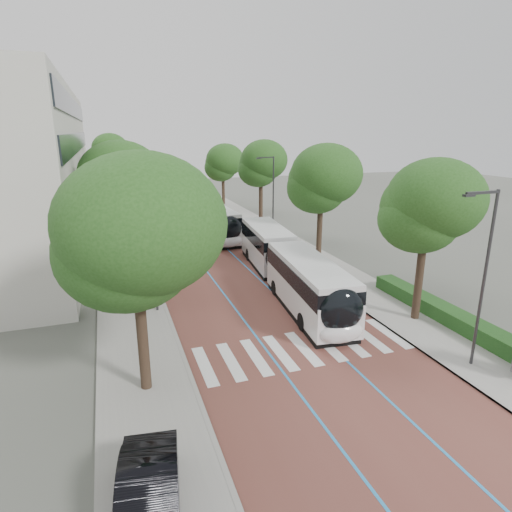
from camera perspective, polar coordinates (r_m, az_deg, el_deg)
The scene contains 19 objects.
ground at distance 21.01m, azimuth 7.02°, elevation -13.48°, with size 160.00×160.00×0.00m, color #51544C.
road at distance 57.80m, azimuth -10.71°, elevation 5.71°, with size 11.00×140.00×0.02m, color brown.
sidewalk_left at distance 57.20m, azimuth -18.18°, elevation 5.12°, with size 4.00×140.00×0.12m, color #9B9993.
sidewalk_right at distance 59.34m, azimuth -3.51°, elevation 6.28°, with size 4.00×140.00×0.12m, color #9B9993.
kerb_left at distance 57.26m, azimuth -16.28°, elevation 5.29°, with size 0.20×140.00×0.14m, color gray.
kerb_right at distance 58.86m, azimuth -5.30°, elevation 6.16°, with size 0.20×140.00×0.14m, color gray.
zebra_crossing at distance 21.86m, azimuth 6.33°, elevation -12.12°, with size 10.55×3.60×0.01m.
lane_line_left at distance 57.59m, azimuth -12.29°, elevation 5.60°, with size 0.12×126.00×0.01m, color #2782C5.
lane_line_right at distance 58.05m, azimuth -9.15°, elevation 5.85°, with size 0.12×126.00×0.01m, color #2782C5.
hedge at distance 25.79m, azimuth 25.73°, elevation -7.92°, with size 1.20×14.00×0.80m, color #174216.
streetlight_near at distance 20.74m, azimuth 28.01°, elevation -1.26°, with size 1.82×0.20×8.00m.
streetlight_far at distance 41.44m, azimuth 2.09°, elevation 8.59°, with size 1.82×0.20×8.00m.
lamp_post_left at distance 25.15m, azimuth -13.57°, elevation 1.41°, with size 0.14×0.14×8.00m, color #323235.
trees_left at distance 39.32m, azimuth -18.23°, elevation 9.75°, with size 6.37×60.91×9.52m.
trees_right at distance 41.95m, azimuth 3.35°, elevation 10.78°, with size 5.61×47.25×8.97m.
lead_bus at distance 28.81m, azimuth 4.37°, elevation -1.44°, with size 4.30×18.55×3.20m.
bus_queued_0 at distance 43.51m, azimuth -5.80°, elevation 4.63°, with size 3.01×12.49×3.20m.
bus_queued_1 at distance 55.58m, azimuth -8.75°, elevation 7.08°, with size 2.69×12.43×3.20m.
parked_car at distance 13.52m, azimuth -14.14°, elevation -28.98°, with size 1.64×4.71×1.55m, color black.
Camera 1 is at (-8.32, -16.25, 10.41)m, focal length 30.00 mm.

